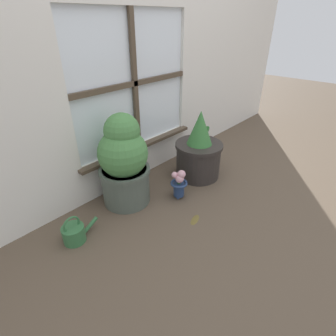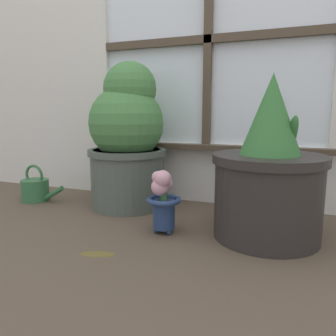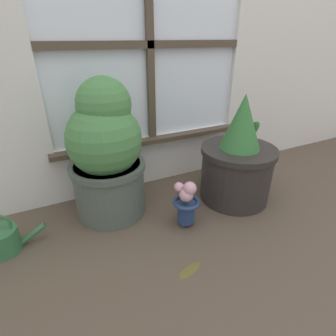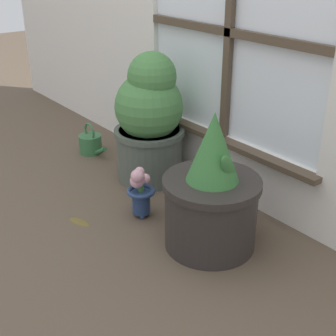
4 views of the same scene
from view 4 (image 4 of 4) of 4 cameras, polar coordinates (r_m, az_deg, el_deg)
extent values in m
plane|color=brown|center=(1.96, -8.13, -8.28)|extent=(10.00, 10.00, 0.00)
cube|color=silver|center=(2.27, 6.85, 0.80)|extent=(1.04, 0.05, 0.28)
cube|color=white|center=(2.10, 8.00, 16.17)|extent=(1.04, 0.02, 0.94)
cube|color=#4C3D2D|center=(2.08, 7.45, 16.11)|extent=(0.04, 0.02, 0.94)
cube|color=#4C3D2D|center=(2.08, 7.45, 16.11)|extent=(1.04, 0.02, 0.04)
cube|color=#4C3D2D|center=(2.19, 6.18, 3.54)|extent=(1.10, 0.06, 0.02)
cylinder|color=#4C564C|center=(2.36, -2.24, 1.75)|extent=(0.33, 0.33, 0.26)
cylinder|color=#4C564C|center=(2.31, -2.29, 4.44)|extent=(0.35, 0.35, 0.03)
cylinder|color=#38281E|center=(2.31, -2.29, 4.63)|extent=(0.30, 0.30, 0.01)
sphere|color=#477F42|center=(2.27, -2.35, 7.49)|extent=(0.33, 0.33, 0.33)
sphere|color=#477F42|center=(2.22, -1.97, 11.10)|extent=(0.23, 0.23, 0.23)
ellipsoid|color=#477F42|center=(2.18, -2.28, 6.26)|extent=(0.15, 0.19, 0.24)
cylinder|color=#2D2826|center=(1.83, 5.21, -5.45)|extent=(0.36, 0.36, 0.29)
cylinder|color=#2D2826|center=(1.77, 5.38, -1.84)|extent=(0.38, 0.38, 0.03)
cylinder|color=#38281E|center=(1.76, 5.39, -1.56)|extent=(0.33, 0.33, 0.01)
cone|color=#387538|center=(1.70, 5.58, 2.56)|extent=(0.20, 0.20, 0.27)
ellipsoid|color=#387538|center=(1.70, 7.39, -0.04)|extent=(0.06, 0.14, 0.16)
sphere|color=navy|center=(2.10, -2.59, -5.29)|extent=(0.02, 0.02, 0.02)
sphere|color=navy|center=(2.09, -3.97, -5.39)|extent=(0.02, 0.02, 0.02)
sphere|color=navy|center=(2.06, -3.16, -5.96)|extent=(0.02, 0.02, 0.02)
cylinder|color=navy|center=(2.05, -3.28, -4.12)|extent=(0.08, 0.08, 0.10)
torus|color=navy|center=(2.03, -3.32, -2.86)|extent=(0.12, 0.12, 0.02)
cylinder|color=#386633|center=(2.01, -3.34, -2.15)|extent=(0.03, 0.03, 0.06)
sphere|color=#DB9EAD|center=(2.00, -3.36, -1.41)|extent=(0.04, 0.04, 0.04)
sphere|color=#DB9EAD|center=(2.01, -2.80, -1.31)|extent=(0.04, 0.04, 0.04)
sphere|color=#DB9EAD|center=(2.02, -3.49, -0.45)|extent=(0.04, 0.04, 0.04)
sphere|color=#DB9EAD|center=(2.00, -3.81, -1.62)|extent=(0.06, 0.06, 0.06)
sphere|color=#DB9EAD|center=(1.98, -3.74, -0.99)|extent=(0.06, 0.06, 0.06)
cylinder|color=#336B3D|center=(2.72, -9.44, 2.92)|extent=(0.13, 0.13, 0.10)
cylinder|color=#336B3D|center=(2.63, -8.22, 2.09)|extent=(0.11, 0.02, 0.08)
torus|color=#336B3D|center=(2.69, -9.55, 4.39)|extent=(0.10, 0.01, 0.10)
ellipsoid|color=brown|center=(2.07, -10.75, -6.39)|extent=(0.12, 0.07, 0.01)
camera|label=1|loc=(2.68, -41.49, 21.31)|focal=28.00mm
camera|label=2|loc=(1.24, -33.88, -11.46)|focal=35.00mm
camera|label=3|loc=(2.00, -33.95, 12.82)|focal=28.00mm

